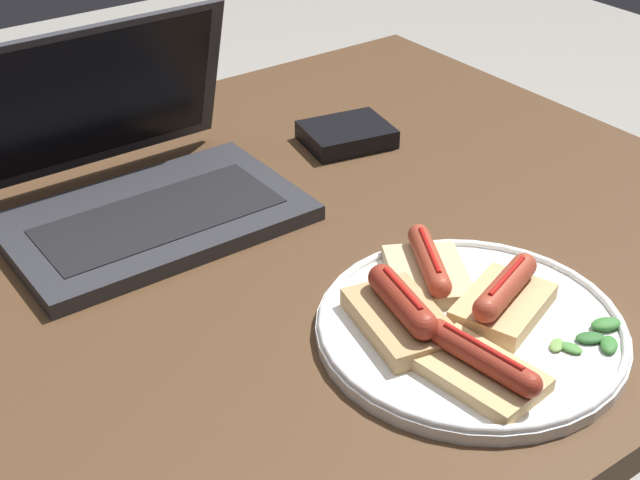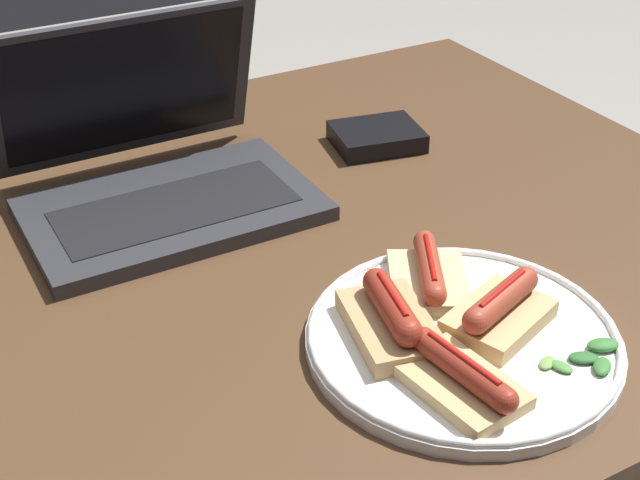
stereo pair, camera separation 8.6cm
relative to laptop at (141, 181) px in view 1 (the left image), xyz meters
The scene contains 9 objects.
desk 0.18m from the laptop, 91.67° to the right, with size 1.26×0.87×0.71m.
laptop is the anchor object (origin of this frame).
plate 0.42m from the laptop, 69.82° to the right, with size 0.29×0.29×0.02m.
sausage_toast_left 0.43m from the laptop, 65.45° to the right, with size 0.12×0.10×0.04m.
sausage_toast_middle 0.46m from the laptop, 78.00° to the right, with size 0.08×0.12×0.04m.
sausage_toast_right 0.36m from the laptop, 76.45° to the right, with size 0.09×0.13×0.05m.
sausage_toast_extra 0.35m from the laptop, 63.18° to the right, with size 0.11×0.12×0.04m.
salad_pile 0.52m from the laptop, 65.07° to the right, with size 0.09×0.05×0.01m.
external_drive 0.30m from the laptop, ahead, with size 0.13×0.11×0.02m.
Camera 1 is at (-0.35, -0.70, 1.23)m, focal length 50.00 mm.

